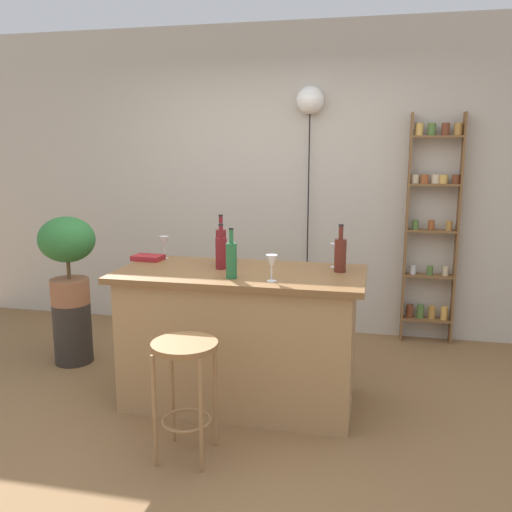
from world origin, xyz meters
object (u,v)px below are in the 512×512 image
at_px(potted_plant, 67,251).
at_px(wine_glass_right, 164,243).
at_px(spice_shelf, 432,226).
at_px(bottle_sauce_amber, 231,259).
at_px(bottle_vinegar, 221,245).
at_px(bar_stool, 185,371).
at_px(wine_glass_left, 272,262).
at_px(cookbook, 148,258).
at_px(pendant_globe_light, 310,103).
at_px(plant_stool, 73,333).
at_px(wine_glass_center, 335,250).
at_px(bottle_soda_blue, 340,254).
at_px(bottle_wine_red, 221,252).

distance_m(potted_plant, wine_glass_right, 0.86).
relative_size(spice_shelf, bottle_sauce_amber, 6.30).
bearing_deg(bottle_vinegar, spice_shelf, 40.84).
relative_size(bar_stool, bottle_sauce_amber, 2.12).
distance_m(bar_stool, wine_glass_right, 1.26).
xyz_separation_m(potted_plant, bottle_sauce_amber, (1.49, -0.59, 0.12)).
distance_m(bottle_sauce_amber, wine_glass_left, 0.26).
bearing_deg(cookbook, pendant_globe_light, 57.89).
height_order(potted_plant, pendant_globe_light, pendant_globe_light).
height_order(wine_glass_right, cookbook, wine_glass_right).
xyz_separation_m(plant_stool, bottle_vinegar, (1.30, -0.18, 0.80)).
relative_size(bottle_sauce_amber, bottle_vinegar, 0.92).
relative_size(spice_shelf, wine_glass_center, 12.20).
xyz_separation_m(bar_stool, spice_shelf, (1.46, 2.25, 0.54)).
height_order(bar_stool, cookbook, cookbook).
distance_m(bottle_soda_blue, wine_glass_left, 0.53).
distance_m(bottle_vinegar, bottle_wine_red, 0.17).
relative_size(wine_glass_left, wine_glass_right, 1.00).
relative_size(bar_stool, pendant_globe_light, 0.30).
bearing_deg(bottle_vinegar, bottle_soda_blue, -5.44).
distance_m(bottle_wine_red, wine_glass_center, 0.77).
bearing_deg(bottle_soda_blue, cookbook, 176.45).
relative_size(bottle_sauce_amber, wine_glass_center, 1.94).
relative_size(spice_shelf, cookbook, 9.53).
height_order(bottle_vinegar, pendant_globe_light, pendant_globe_light).
bearing_deg(bottle_soda_blue, bar_stool, -131.88).
bearing_deg(cookbook, spice_shelf, 36.76).
bearing_deg(pendant_globe_light, bottle_soda_blue, -74.62).
relative_size(spice_shelf, wine_glass_right, 12.20).
xyz_separation_m(plant_stool, wine_glass_right, (0.85, -0.09, 0.78)).
height_order(bar_stool, spice_shelf, spice_shelf).
bearing_deg(wine_glass_center, bottle_vinegar, -176.32).
bearing_deg(bottle_wine_red, wine_glass_center, 15.78).
height_order(spice_shelf, bottle_wine_red, spice_shelf).
relative_size(bottle_vinegar, bottle_wine_red, 1.13).
bearing_deg(bar_stool, bottle_soda_blue, 48.12).
height_order(potted_plant, wine_glass_left, potted_plant).
xyz_separation_m(wine_glass_left, wine_glass_right, (-0.90, 0.52, 0.00)).
relative_size(bar_stool, bottle_soda_blue, 2.15).
xyz_separation_m(cookbook, pendant_globe_light, (0.99, 1.33, 1.17)).
relative_size(bar_stool, plant_stool, 1.37).
bearing_deg(potted_plant, bottle_wine_red, -14.13).
xyz_separation_m(wine_glass_right, pendant_globe_light, (0.90, 1.25, 1.07)).
xyz_separation_m(bottle_soda_blue, cookbook, (-1.38, 0.09, -0.10)).
bearing_deg(plant_stool, wine_glass_left, -19.43).
relative_size(plant_stool, pendant_globe_light, 0.22).
bearing_deg(bottle_vinegar, plant_stool, 172.07).
height_order(spice_shelf, bottle_soda_blue, spice_shelf).
relative_size(bottle_soda_blue, wine_glass_left, 1.91).
distance_m(spice_shelf, potted_plant, 3.05).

